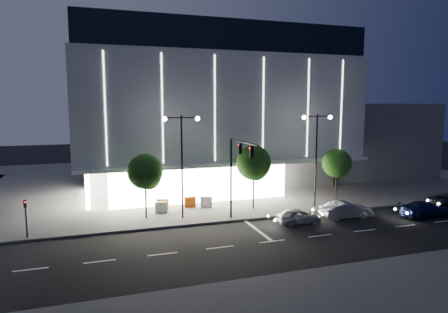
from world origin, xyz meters
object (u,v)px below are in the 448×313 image
(traffic_mast, at_px, (237,164))
(car_lead, at_px, (298,216))
(barrier_a, at_px, (163,204))
(car_third, at_px, (425,209))
(tree_mid, at_px, (254,165))
(street_lamp_east, at_px, (316,146))
(street_lamp_west, at_px, (182,151))
(tree_left, at_px, (145,174))
(ped_signal_far, at_px, (26,215))
(barrier_c, at_px, (190,202))
(barrier_d, at_px, (206,202))
(car_second, at_px, (346,210))
(tree_right, at_px, (337,165))
(barrier_b, at_px, (161,207))

(traffic_mast, relative_size, car_lead, 1.86)
(barrier_a, bearing_deg, car_third, -3.57)
(tree_mid, xyz_separation_m, barrier_a, (-8.22, 2.24, -3.68))
(street_lamp_east, relative_size, tree_mid, 1.46)
(street_lamp_west, xyz_separation_m, tree_left, (-2.97, 1.02, -1.92))
(car_third, height_order, barrier_a, car_third)
(barrier_a, bearing_deg, traffic_mast, -29.45)
(street_lamp_west, distance_m, ped_signal_far, 12.76)
(ped_signal_far, bearing_deg, barrier_c, 19.85)
(street_lamp_east, distance_m, barrier_c, 13.14)
(traffic_mast, distance_m, tree_left, 7.95)
(barrier_d, bearing_deg, street_lamp_west, -111.41)
(barrier_d, bearing_deg, traffic_mast, -55.31)
(car_third, bearing_deg, car_lead, 79.55)
(tree_mid, distance_m, car_second, 9.10)
(tree_left, xyz_separation_m, barrier_d, (5.92, 1.89, -3.38))
(tree_right, relative_size, car_lead, 1.45)
(traffic_mast, distance_m, car_lead, 6.77)
(street_lamp_west, xyz_separation_m, barrier_b, (-1.51, 2.23, -5.31))
(tree_right, bearing_deg, traffic_mast, -162.98)
(street_lamp_west, xyz_separation_m, car_second, (13.67, -4.05, -5.21))
(barrier_a, bearing_deg, street_lamp_east, 6.39)
(street_lamp_west, xyz_separation_m, barrier_c, (1.46, 3.35, -5.31))
(street_lamp_west, xyz_separation_m, tree_mid, (7.03, 1.02, -1.62))
(car_lead, bearing_deg, tree_left, 66.98)
(street_lamp_west, relative_size, barrier_a, 8.18)
(tree_right, xyz_separation_m, barrier_a, (-17.22, 2.24, -3.23))
(tree_mid, height_order, barrier_d, tree_mid)
(car_second, bearing_deg, barrier_d, 60.46)
(traffic_mast, xyz_separation_m, barrier_c, (-2.54, 6.02, -4.38))
(street_lamp_east, height_order, tree_mid, street_lamp_east)
(ped_signal_far, relative_size, tree_left, 0.52)
(ped_signal_far, xyz_separation_m, tree_right, (28.03, 2.52, 2.00))
(street_lamp_east, distance_m, car_second, 6.64)
(traffic_mast, bearing_deg, tree_mid, 50.58)
(tree_left, height_order, barrier_d, tree_left)
(traffic_mast, relative_size, street_lamp_west, 0.79)
(tree_left, bearing_deg, street_lamp_west, -18.94)
(traffic_mast, height_order, tree_left, traffic_mast)
(ped_signal_far, height_order, car_second, ped_signal_far)
(ped_signal_far, bearing_deg, car_lead, -7.35)
(street_lamp_west, bearing_deg, traffic_mast, -33.65)
(street_lamp_west, height_order, ped_signal_far, street_lamp_west)
(traffic_mast, height_order, tree_right, traffic_mast)
(street_lamp_east, height_order, car_lead, street_lamp_east)
(car_second, bearing_deg, traffic_mast, 85.26)
(traffic_mast, height_order, street_lamp_west, street_lamp_west)
(ped_signal_far, bearing_deg, barrier_b, 19.58)
(ped_signal_far, height_order, car_third, ped_signal_far)
(tree_right, bearing_deg, street_lamp_east, -161.37)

